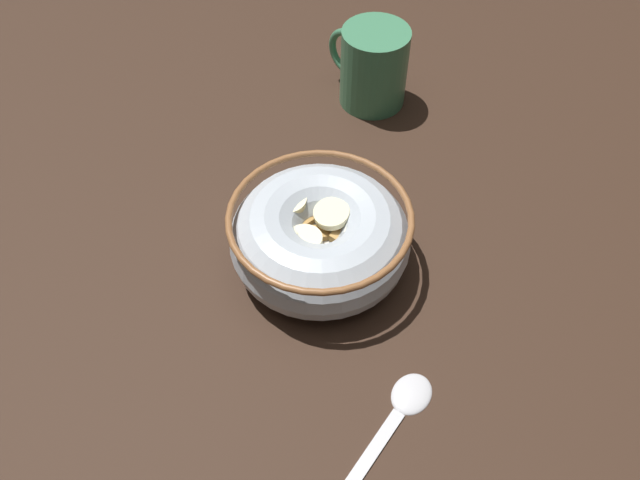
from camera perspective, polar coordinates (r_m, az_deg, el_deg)
ground_plane at (r=60.10cm, az=0.00°, el=-2.39°), size 132.65×132.65×2.00cm
cereal_bowl at (r=56.59cm, az=0.00°, el=0.28°), size 15.88×15.88×6.42cm
spoon at (r=51.68cm, az=6.62°, el=-15.07°), size 4.13×15.69×0.80cm
coffee_mug at (r=72.87cm, az=4.61°, el=14.87°), size 10.08×7.23×8.73cm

